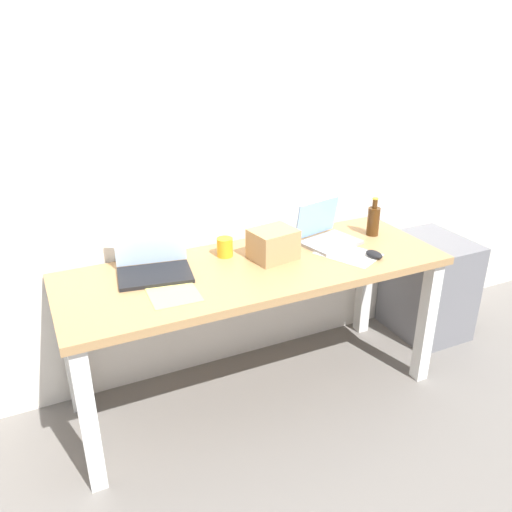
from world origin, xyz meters
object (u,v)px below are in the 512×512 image
(coffee_mug, at_px, (225,247))
(filing_cabinet, at_px, (428,286))
(laptop_right, at_px, (326,234))
(cardboard_box, at_px, (273,244))
(beer_bottle, at_px, (373,220))
(desk, at_px, (256,284))
(computer_mouse, at_px, (374,254))
(laptop_left, at_px, (153,263))

(coffee_mug, bearing_deg, filing_cabinet, -2.69)
(laptop_right, relative_size, cardboard_box, 1.56)
(beer_bottle, height_order, coffee_mug, beer_bottle)
(coffee_mug, distance_m, filing_cabinet, 1.43)
(desk, distance_m, cardboard_box, 0.21)
(desk, bearing_deg, computer_mouse, -16.24)
(desk, height_order, laptop_left, laptop_left)
(laptop_right, xyz_separation_m, beer_bottle, (0.29, -0.02, 0.04))
(filing_cabinet, bearing_deg, computer_mouse, -158.07)
(filing_cabinet, bearing_deg, laptop_left, 179.23)
(desk, bearing_deg, coffee_mug, 118.68)
(desk, xyz_separation_m, filing_cabinet, (1.25, 0.11, -0.34))
(desk, xyz_separation_m, computer_mouse, (0.57, -0.17, 0.12))
(laptop_right, distance_m, computer_mouse, 0.30)
(desk, xyz_separation_m, beer_bottle, (0.75, 0.09, 0.19))
(computer_mouse, bearing_deg, laptop_left, 154.98)
(filing_cabinet, bearing_deg, desk, -175.16)
(cardboard_box, relative_size, filing_cabinet, 0.34)
(beer_bottle, relative_size, filing_cabinet, 0.34)
(beer_bottle, bearing_deg, laptop_right, 176.29)
(beer_bottle, relative_size, computer_mouse, 2.14)
(laptop_left, xyz_separation_m, computer_mouse, (1.04, -0.30, -0.04))
(filing_cabinet, bearing_deg, laptop_right, 180.00)
(beer_bottle, height_order, cardboard_box, beer_bottle)
(desk, distance_m, laptop_right, 0.50)
(desk, height_order, coffee_mug, coffee_mug)
(laptop_right, height_order, beer_bottle, laptop_right)
(laptop_right, distance_m, coffee_mug, 0.56)
(laptop_left, relative_size, beer_bottle, 1.72)
(laptop_left, bearing_deg, cardboard_box, -8.61)
(beer_bottle, bearing_deg, coffee_mug, 174.45)
(laptop_right, height_order, filing_cabinet, laptop_right)
(laptop_left, distance_m, computer_mouse, 1.08)
(computer_mouse, relative_size, coffee_mug, 1.05)
(desk, distance_m, filing_cabinet, 1.30)
(laptop_left, relative_size, filing_cabinet, 0.59)
(cardboard_box, bearing_deg, coffee_mug, 148.10)
(cardboard_box, height_order, filing_cabinet, cardboard_box)
(computer_mouse, relative_size, cardboard_box, 0.47)
(coffee_mug, bearing_deg, laptop_left, -173.92)
(computer_mouse, height_order, cardboard_box, cardboard_box)
(desk, height_order, laptop_right, laptop_right)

